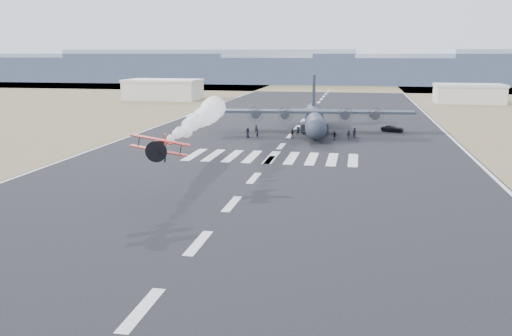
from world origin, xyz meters
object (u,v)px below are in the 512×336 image
(support_vehicle, at_px, (393,128))
(crew_b, at_px, (354,133))
(crew_h, at_px, (292,134))
(crew_e, at_px, (248,133))
(crew_c, at_px, (349,135))
(crew_d, at_px, (335,135))
(crew_a, at_px, (257,133))
(hangar_left, at_px, (163,89))
(hangar_right, at_px, (469,93))
(crew_g, at_px, (256,129))
(aerobatic_biplane, at_px, (160,146))
(transport_aircraft, at_px, (314,118))
(crew_f, at_px, (298,131))

(support_vehicle, relative_size, crew_b, 2.42)
(crew_h, bearing_deg, crew_e, -169.76)
(crew_c, height_order, crew_d, crew_c)
(crew_a, height_order, crew_h, crew_a)
(crew_b, xyz_separation_m, crew_h, (-11.07, -3.32, -0.03))
(hangar_left, height_order, support_vehicle, hangar_left)
(hangar_right, bearing_deg, crew_h, -118.98)
(crew_h, bearing_deg, crew_a, -171.07)
(support_vehicle, xyz_separation_m, crew_g, (-26.25, -6.80, 0.20))
(hangar_right, height_order, aerobatic_biplane, aerobatic_biplane)
(aerobatic_biplane, height_order, support_vehicle, aerobatic_biplane)
(hangar_left, bearing_deg, support_vehicle, -41.81)
(hangar_left, relative_size, crew_c, 14.25)
(crew_b, bearing_deg, crew_e, 56.34)
(transport_aircraft, xyz_separation_m, crew_h, (-3.17, -9.31, -1.93))
(crew_e, bearing_deg, crew_d, -39.91)
(crew_e, relative_size, crew_g, 1.13)
(hangar_left, bearing_deg, crew_a, -58.83)
(crew_c, relative_size, crew_h, 0.98)
(hangar_right, distance_m, crew_g, 92.30)
(crew_b, height_order, crew_c, crew_b)
(support_vehicle, height_order, crew_d, crew_d)
(transport_aircraft, bearing_deg, hangar_left, 123.90)
(crew_h, bearing_deg, aerobatic_biplane, -93.42)
(aerobatic_biplane, relative_size, crew_h, 3.41)
(crew_b, bearing_deg, transport_aircraft, 8.01)
(crew_d, height_order, crew_e, crew_e)
(crew_a, bearing_deg, crew_f, -50.63)
(crew_e, height_order, crew_h, crew_e)
(support_vehicle, bearing_deg, crew_b, 161.86)
(hangar_left, height_order, crew_f, hangar_left)
(crew_d, bearing_deg, support_vehicle, -122.16)
(crew_b, bearing_deg, support_vehicle, -82.88)
(aerobatic_biplane, relative_size, crew_g, 3.70)
(support_vehicle, distance_m, crew_g, 27.12)
(crew_a, xyz_separation_m, crew_h, (6.46, 0.24, -0.01))
(aerobatic_biplane, xyz_separation_m, crew_e, (-0.04, 44.88, -5.03))
(crew_h, bearing_deg, crew_f, 90.12)
(hangar_left, xyz_separation_m, crew_c, (62.93, -75.65, -2.55))
(support_vehicle, bearing_deg, crew_f, 135.07)
(crew_b, distance_m, crew_e, 19.68)
(crew_f, height_order, crew_h, crew_h)
(hangar_right, relative_size, crew_d, 12.28)
(crew_b, distance_m, crew_h, 11.56)
(aerobatic_biplane, xyz_separation_m, crew_h, (8.20, 45.38, -5.06))
(transport_aircraft, xyz_separation_m, crew_e, (-11.41, -9.80, -1.90))
(crew_a, xyz_separation_m, crew_g, (-1.36, 6.16, -0.08))
(crew_e, xyz_separation_m, crew_h, (8.24, 0.49, -0.03))
(aerobatic_biplane, height_order, crew_h, aerobatic_biplane)
(hangar_left, distance_m, crew_d, 97.74)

